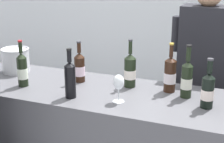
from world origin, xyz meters
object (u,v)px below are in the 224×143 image
Objects in this scene: wine_bottle_9 at (80,67)px; ice_bucket at (16,60)px; wine_bottle_1 at (170,75)px; person_server at (201,89)px; wine_bottle_3 at (22,70)px; wine_bottle_0 at (129,70)px; wine_bottle_2 at (208,90)px; wine_glass at (119,83)px; wine_bottle_6 at (70,78)px; wine_bottle_8 at (187,79)px.

wine_bottle_9 is 1.39× the size of ice_bucket.
person_server reaches higher than wine_bottle_1.
person_server is (1.17, 0.76, -0.25)m from wine_bottle_3.
wine_bottle_0 is 1.11× the size of wine_bottle_2.
person_server is (0.43, 0.78, -0.25)m from wine_glass.
wine_bottle_2 is at bearing 4.27° from wine_bottle_3.
wine_bottle_0 is at bearing 0.92° from ice_bucket.
ice_bucket is at bearing 154.40° from wine_bottle_6.
wine_bottle_6 is at bearing -158.04° from wine_bottle_8.
person_server reaches higher than wine_bottle_6.
wine_bottle_3 is 1.15m from wine_bottle_8.
wine_bottle_1 is 0.97× the size of wine_bottle_8.
wine_bottle_2 is at bearing -39.57° from wine_bottle_8.
ice_bucket is at bearing 134.33° from wine_bottle_3.
person_server is at bearing 85.49° from wine_bottle_8.
wine_bottle_3 is (-1.28, -0.10, 0.01)m from wine_bottle_2.
wine_bottle_2 is (0.56, -0.18, -0.01)m from wine_bottle_0.
person_server is (0.75, 0.82, -0.26)m from wine_bottle_6.
wine_bottle_8 is 0.46m from wine_glass.
wine_bottle_6 is at bearing -172.47° from wine_glass.
ice_bucket is at bearing -160.56° from person_server.
wine_bottle_9 is 0.59m from ice_bucket.
person_server reaches higher than wine_glass.
wine_bottle_9 is at bearing -174.68° from wine_bottle_0.
wine_bottle_3 is 0.95× the size of wine_bottle_8.
wine_glass is (-0.39, -0.24, -0.00)m from wine_bottle_8.
wine_bottle_0 is 1.89× the size of wine_glass.
wine_glass is (-0.26, -0.30, 0.00)m from wine_bottle_1.
wine_bottle_1 is at bearing 153.64° from wine_bottle_8.
wine_bottle_1 is at bearing 15.55° from wine_bottle_3.
wine_bottle_9 is 1.69× the size of wine_glass.
wine_bottle_3 reaches higher than ice_bucket.
wine_bottle_1 is 1.05m from wine_bottle_3.
wine_bottle_0 is 0.45m from wine_bottle_6.
wine_bottle_8 is (0.71, 0.29, -0.00)m from wine_bottle_6.
wine_bottle_6 is at bearing -130.99° from wine_bottle_0.
wine_bottle_2 is 0.71m from person_server.
wine_bottle_3 reaches higher than wine_bottle_9.
ice_bucket is (-1.00, 0.28, -0.03)m from wine_glass.
person_server is at bearing 99.14° from wine_bottle_2.
wine_bottle_3 is 0.43m from wine_bottle_6.
wine_bottle_1 is 1.87× the size of wine_glass.
wine_bottle_0 is 1.56× the size of ice_bucket.
wine_bottle_0 reaches higher than wine_bottle_2.
person_server reaches higher than wine_bottle_8.
wine_bottle_0 is at bearing 5.32° from wine_bottle_9.
wine_bottle_3 is at bearing -45.67° from ice_bucket.
wine_bottle_2 is 0.55m from wine_glass.
wine_bottle_9 is at bearing 105.66° from wine_bottle_6.
wine_bottle_8 is at bearing -1.52° from ice_bucket.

